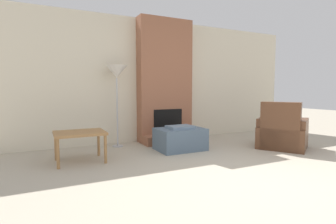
# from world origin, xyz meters

# --- Properties ---
(ground_plane) EXTENTS (24.00, 24.00, 0.00)m
(ground_plane) POSITION_xyz_m (0.00, 0.00, 0.00)
(ground_plane) COLOR #B2A893
(wall_back) EXTENTS (6.92, 0.06, 2.60)m
(wall_back) POSITION_xyz_m (0.00, 3.18, 1.30)
(wall_back) COLOR beige
(wall_back) RESTS_ON ground_plane
(fireplace) EXTENTS (1.18, 0.63, 2.60)m
(fireplace) POSITION_xyz_m (0.00, 2.98, 1.21)
(fireplace) COLOR #935B42
(fireplace) RESTS_ON ground_plane
(ottoman) EXTENTS (0.85, 0.62, 0.45)m
(ottoman) POSITION_xyz_m (-0.13, 2.06, 0.21)
(ottoman) COLOR slate
(ottoman) RESTS_ON ground_plane
(armchair) EXTENTS (1.13, 1.13, 0.89)m
(armchair) POSITION_xyz_m (1.64, 1.32, 0.28)
(armchair) COLOR brown
(armchair) RESTS_ON ground_plane
(side_table) EXTENTS (0.74, 0.58, 0.47)m
(side_table) POSITION_xyz_m (-1.90, 2.03, 0.41)
(side_table) COLOR #9E7042
(side_table) RESTS_ON ground_plane
(floor_lamp_left) EXTENTS (0.41, 0.41, 1.57)m
(floor_lamp_left) POSITION_xyz_m (-1.09, 2.85, 1.40)
(floor_lamp_left) COLOR #ADADB2
(floor_lamp_left) RESTS_ON ground_plane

